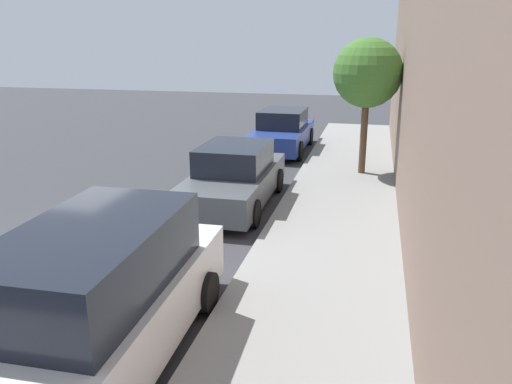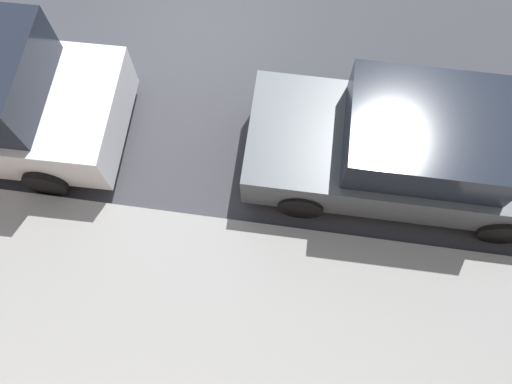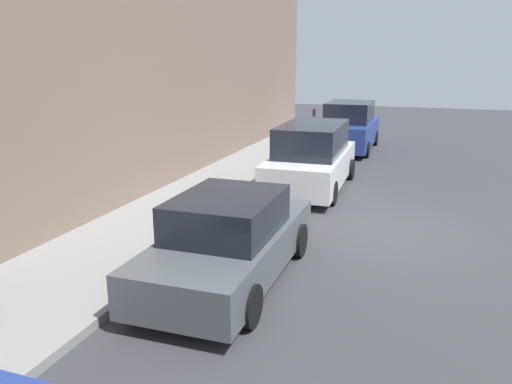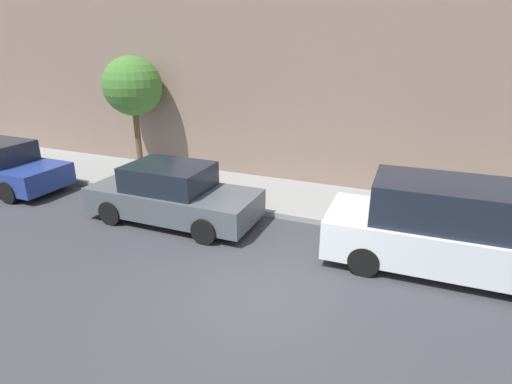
{
  "view_description": "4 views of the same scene",
  "coord_description": "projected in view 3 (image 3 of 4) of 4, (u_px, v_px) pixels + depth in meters",
  "views": [
    {
      "loc": [
        5.67,
        -8.16,
        4.04
      ],
      "look_at": [
        3.37,
        1.46,
        1.0
      ],
      "focal_mm": 35.0,
      "sensor_mm": 36.0,
      "label": 1
    },
    {
      "loc": [
        5.74,
        1.71,
        6.91
      ],
      "look_at": [
        3.37,
        1.38,
        1.0
      ],
      "focal_mm": 35.0,
      "sensor_mm": 36.0,
      "label": 2
    },
    {
      "loc": [
        -0.73,
        10.82,
        3.74
      ],
      "look_at": [
        2.61,
        1.26,
        1.0
      ],
      "focal_mm": 35.0,
      "sensor_mm": 36.0,
      "label": 3
    },
    {
      "loc": [
        -5.87,
        -2.39,
        4.46
      ],
      "look_at": [
        2.69,
        1.19,
        1.0
      ],
      "focal_mm": 28.0,
      "sensor_mm": 36.0,
      "label": 4
    }
  ],
  "objects": [
    {
      "name": "ground_plane",
      "position": [
        385.0,
        232.0,
        11.07
      ],
      "size": [
        60.0,
        60.0,
        0.0
      ],
      "primitive_type": "plane",
      "color": "#38383D"
    },
    {
      "name": "parked_minivan_second",
      "position": [
        312.0,
        157.0,
        14.51
      ],
      "size": [
        2.03,
        4.95,
        1.9
      ],
      "color": "silver",
      "rests_on": "ground_plane"
    },
    {
      "name": "parked_suv_nearest",
      "position": [
        349.0,
        127.0,
        20.66
      ],
      "size": [
        2.08,
        4.81,
        1.98
      ],
      "color": "navy",
      "rests_on": "ground_plane"
    },
    {
      "name": "parked_sedan_third",
      "position": [
        230.0,
        240.0,
        8.51
      ],
      "size": [
        1.92,
        4.51,
        1.54
      ],
      "color": "#4C5156",
      "rests_on": "ground_plane"
    },
    {
      "name": "parking_meter_near",
      "position": [
        314.0,
        122.0,
        21.23
      ],
      "size": [
        0.11,
        0.15,
        1.51
      ],
      "color": "#ADADB2",
      "rests_on": "sidewalk"
    },
    {
      "name": "sidewalk",
      "position": [
        186.0,
        207.0,
        12.62
      ],
      "size": [
        2.84,
        32.0,
        0.15
      ],
      "color": "gray",
      "rests_on": "ground_plane"
    }
  ]
}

